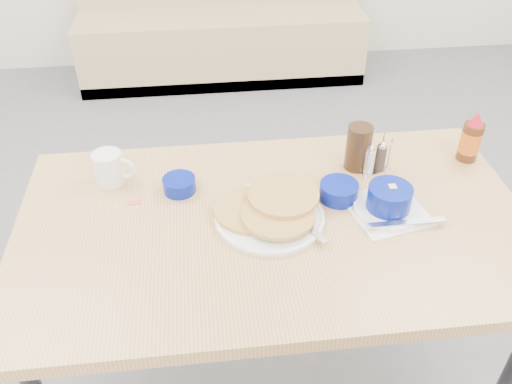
{
  "coord_description": "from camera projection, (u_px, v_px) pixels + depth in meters",
  "views": [
    {
      "loc": [
        -0.18,
        -0.85,
        1.73
      ],
      "look_at": [
        -0.04,
        0.3,
        0.82
      ],
      "focal_mm": 38.0,
      "sensor_mm": 36.0,
      "label": 1
    }
  ],
  "objects": [
    {
      "name": "booth_bench",
      "position": [
        221.0,
        24.0,
        3.7
      ],
      "size": [
        1.9,
        0.56,
        1.22
      ],
      "color": "tan",
      "rests_on": "ground"
    },
    {
      "name": "dining_table",
      "position": [
        274.0,
        237.0,
        1.51
      ],
      "size": [
        1.4,
        0.8,
        0.76
      ],
      "color": "tan",
      "rests_on": "ground"
    },
    {
      "name": "pancake_plate",
      "position": [
        270.0,
        211.0,
        1.47
      ],
      "size": [
        0.3,
        0.3,
        0.05
      ],
      "rotation": [
        0.0,
        0.0,
        0.11
      ],
      "color": "white",
      "rests_on": "dining_table"
    },
    {
      "name": "coffee_mug",
      "position": [
        110.0,
        167.0,
        1.58
      ],
      "size": [
        0.12,
        0.09,
        0.1
      ],
      "rotation": [
        0.0,
        0.0,
        -0.24
      ],
      "color": "white",
      "rests_on": "dining_table"
    },
    {
      "name": "grits_setting",
      "position": [
        389.0,
        201.0,
        1.48
      ],
      "size": [
        0.26,
        0.24,
        0.08
      ],
      "rotation": [
        0.0,
        0.0,
        0.23
      ],
      "color": "white",
      "rests_on": "dining_table"
    },
    {
      "name": "creamer_bowl",
      "position": [
        179.0,
        185.0,
        1.56
      ],
      "size": [
        0.1,
        0.1,
        0.04
      ],
      "rotation": [
        0.0,
        0.0,
        0.29
      ],
      "color": "navy",
      "rests_on": "dining_table"
    },
    {
      "name": "butter_bowl",
      "position": [
        339.0,
        191.0,
        1.53
      ],
      "size": [
        0.11,
        0.11,
        0.05
      ],
      "rotation": [
        0.0,
        0.0,
        -0.09
      ],
      "color": "navy",
      "rests_on": "dining_table"
    },
    {
      "name": "amber_tumbler",
      "position": [
        358.0,
        147.0,
        1.62
      ],
      "size": [
        0.09,
        0.09,
        0.14
      ],
      "primitive_type": "cylinder",
      "rotation": [
        0.0,
        0.0,
        -0.22
      ],
      "color": "black",
      "rests_on": "dining_table"
    },
    {
      "name": "condiment_caddy",
      "position": [
        375.0,
        159.0,
        1.63
      ],
      "size": [
        0.1,
        0.08,
        0.11
      ],
      "rotation": [
        0.0,
        0.0,
        0.3
      ],
      "color": "silver",
      "rests_on": "dining_table"
    },
    {
      "name": "syrup_bottle",
      "position": [
        471.0,
        139.0,
        1.66
      ],
      "size": [
        0.06,
        0.06,
        0.16
      ],
      "rotation": [
        0.0,
        0.0,
        -0.32
      ],
      "color": "#47230F",
      "rests_on": "dining_table"
    },
    {
      "name": "sugar_wrapper",
      "position": [
        134.0,
        202.0,
        1.53
      ],
      "size": [
        0.04,
        0.03,
        0.0
      ],
      "primitive_type": "cube",
      "rotation": [
        0.0,
        0.0,
        0.06
      ],
      "color": "#DE4A55",
      "rests_on": "dining_table"
    }
  ]
}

